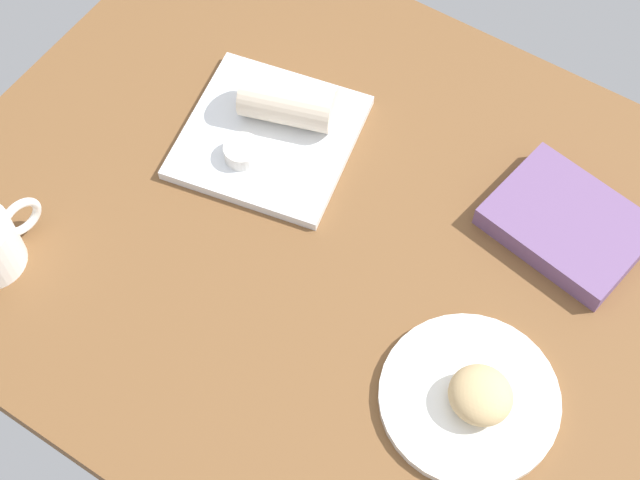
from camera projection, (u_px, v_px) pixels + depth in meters
dining_table at (325, 235)px, 134.50cm from camera, size 110.00×90.00×4.00cm
round_plate at (469, 398)px, 119.20cm from camera, size 23.22×23.22×1.40cm
scone_pastry at (481, 395)px, 116.13cm from camera, size 9.81×9.59×4.81cm
square_plate at (269, 137)px, 139.79cm from camera, size 29.09×29.09×1.60cm
sauce_cup at (242, 151)px, 135.90cm from camera, size 5.46×5.46×2.41cm
breakfast_wrap at (288, 101)px, 137.74cm from camera, size 15.35×10.97×7.01cm
book_stack at (567, 224)px, 131.03cm from camera, size 23.28×19.18×3.50cm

